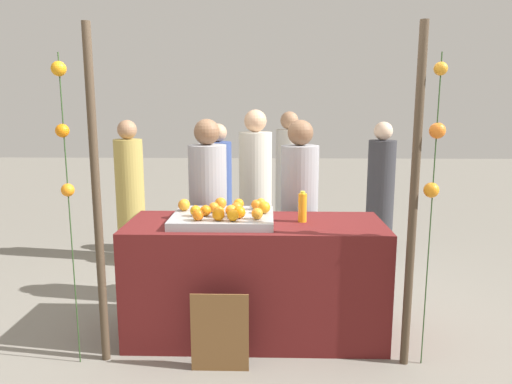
# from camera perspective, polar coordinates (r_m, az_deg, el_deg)

# --- Properties ---
(ground_plane) EXTENTS (24.00, 24.00, 0.00)m
(ground_plane) POSITION_cam_1_polar(r_m,az_deg,el_deg) (3.88, -0.06, -16.36)
(ground_plane) COLOR gray
(stall_counter) EXTENTS (1.90, 0.73, 0.89)m
(stall_counter) POSITION_cam_1_polar(r_m,az_deg,el_deg) (3.71, -0.06, -10.25)
(stall_counter) COLOR #5B1919
(stall_counter) RESTS_ON ground_plane
(orange_tray) EXTENTS (0.74, 0.59, 0.06)m
(orange_tray) POSITION_cam_1_polar(r_m,az_deg,el_deg) (3.58, -3.92, -3.08)
(orange_tray) COLOR #9EA0A5
(orange_tray) RESTS_ON stall_counter
(orange_0) EXTENTS (0.09, 0.09, 0.09)m
(orange_0) POSITION_cam_1_polar(r_m,az_deg,el_deg) (3.58, 0.97, -1.84)
(orange_0) COLOR orange
(orange_0) RESTS_ON orange_tray
(orange_1) EXTENTS (0.08, 0.08, 0.08)m
(orange_1) POSITION_cam_1_polar(r_m,az_deg,el_deg) (3.49, -2.97, -2.22)
(orange_1) COLOR orange
(orange_1) RESTS_ON orange_tray
(orange_2) EXTENTS (0.08, 0.08, 0.08)m
(orange_2) POSITION_cam_1_polar(r_m,az_deg,el_deg) (3.39, -6.88, -2.71)
(orange_2) COLOR orange
(orange_2) RESTS_ON orange_tray
(orange_3) EXTENTS (0.09, 0.09, 0.09)m
(orange_3) POSITION_cam_1_polar(r_m,az_deg,el_deg) (3.71, -8.52, -1.52)
(orange_3) COLOR orange
(orange_3) RESTS_ON orange_tray
(orange_4) EXTENTS (0.08, 0.08, 0.08)m
(orange_4) POSITION_cam_1_polar(r_m,az_deg,el_deg) (3.74, -2.06, -1.39)
(orange_4) COLOR orange
(orange_4) RESTS_ON orange_tray
(orange_5) EXTENTS (0.09, 0.09, 0.09)m
(orange_5) POSITION_cam_1_polar(r_m,az_deg,el_deg) (3.74, -4.22, -1.34)
(orange_5) COLOR orange
(orange_5) RESTS_ON orange_tray
(orange_6) EXTENTS (0.08, 0.08, 0.08)m
(orange_6) POSITION_cam_1_polar(r_m,az_deg,el_deg) (3.62, -5.01, -1.84)
(orange_6) COLOR orange
(orange_6) RESTS_ON orange_tray
(orange_7) EXTENTS (0.08, 0.08, 0.08)m
(orange_7) POSITION_cam_1_polar(r_m,az_deg,el_deg) (3.71, 0.03, -1.51)
(orange_7) COLOR orange
(orange_7) RESTS_ON orange_tray
(orange_8) EXTENTS (0.08, 0.08, 0.08)m
(orange_8) POSITION_cam_1_polar(r_m,az_deg,el_deg) (3.52, -7.17, -2.23)
(orange_8) COLOR orange
(orange_8) RESTS_ON orange_tray
(orange_9) EXTENTS (0.09, 0.09, 0.09)m
(orange_9) POSITION_cam_1_polar(r_m,az_deg,el_deg) (3.37, -4.47, -2.68)
(orange_9) COLOR orange
(orange_9) RESTS_ON orange_tray
(orange_10) EXTENTS (0.09, 0.09, 0.09)m
(orange_10) POSITION_cam_1_polar(r_m,az_deg,el_deg) (3.43, -1.98, -2.42)
(orange_10) COLOR orange
(orange_10) RESTS_ON orange_tray
(orange_11) EXTENTS (0.08, 0.08, 0.08)m
(orange_11) POSITION_cam_1_polar(r_m,az_deg,el_deg) (3.40, 0.15, -2.58)
(orange_11) COLOR orange
(orange_11) RESTS_ON orange_tray
(orange_12) EXTENTS (0.07, 0.07, 0.07)m
(orange_12) POSITION_cam_1_polar(r_m,az_deg,el_deg) (3.79, 0.58, -1.28)
(orange_12) COLOR orange
(orange_12) RESTS_ON orange_tray
(orange_13) EXTENTS (0.08, 0.08, 0.08)m
(orange_13) POSITION_cam_1_polar(r_m,az_deg,el_deg) (3.52, -5.99, -2.20)
(orange_13) COLOR orange
(orange_13) RESTS_ON orange_tray
(orange_14) EXTENTS (0.08, 0.08, 0.08)m
(orange_14) POSITION_cam_1_polar(r_m,az_deg,el_deg) (3.47, -4.44, -2.33)
(orange_14) COLOR orange
(orange_14) RESTS_ON orange_tray
(orange_15) EXTENTS (0.08, 0.08, 0.08)m
(orange_15) POSITION_cam_1_polar(r_m,az_deg,el_deg) (3.58, -2.33, -1.89)
(orange_15) COLOR orange
(orange_15) RESTS_ON orange_tray
(orange_16) EXTENTS (0.08, 0.08, 0.08)m
(orange_16) POSITION_cam_1_polar(r_m,az_deg,el_deg) (3.35, -2.74, -2.76)
(orange_16) COLOR orange
(orange_16) RESTS_ON orange_tray
(juice_bottle) EXTENTS (0.06, 0.06, 0.23)m
(juice_bottle) POSITION_cam_1_polar(r_m,az_deg,el_deg) (3.58, 5.52, -1.83)
(juice_bottle) COLOR orange
(juice_bottle) RESTS_ON stall_counter
(chalkboard_sign) EXTENTS (0.38, 0.03, 0.55)m
(chalkboard_sign) POSITION_cam_1_polar(r_m,az_deg,el_deg) (3.31, -4.30, -16.33)
(chalkboard_sign) COLOR brown
(chalkboard_sign) RESTS_ON ground_plane
(vendor_left) EXTENTS (0.33, 0.33, 1.63)m
(vendor_left) POSITION_cam_1_polar(r_m,az_deg,el_deg) (4.21, -5.65, -3.28)
(vendor_left) COLOR #99999E
(vendor_left) RESTS_ON ground_plane
(vendor_right) EXTENTS (0.32, 0.32, 1.62)m
(vendor_right) POSITION_cam_1_polar(r_m,az_deg,el_deg) (4.23, 5.12, -3.27)
(vendor_right) COLOR #99999E
(vendor_right) RESTS_ON ground_plane
(crowd_person_0) EXTENTS (0.33, 0.33, 1.65)m
(crowd_person_0) POSITION_cam_1_polar(r_m,az_deg,el_deg) (6.10, 3.88, 1.19)
(crowd_person_0) COLOR beige
(crowd_person_0) RESTS_ON ground_plane
(crowd_person_1) EXTENTS (0.32, 0.32, 1.57)m
(crowd_person_1) POSITION_cam_1_polar(r_m,az_deg,el_deg) (5.58, -14.67, -0.40)
(crowd_person_1) COLOR tan
(crowd_person_1) RESTS_ON ground_plane
(crowd_person_2) EXTENTS (0.31, 0.31, 1.55)m
(crowd_person_2) POSITION_cam_1_polar(r_m,az_deg,el_deg) (5.71, 14.51, -0.26)
(crowd_person_2) COLOR #333338
(crowd_person_2) RESTS_ON ground_plane
(crowd_person_3) EXTENTS (0.34, 0.34, 1.69)m
(crowd_person_3) POSITION_cam_1_polar(r_m,az_deg,el_deg) (5.02, -0.07, -0.61)
(crowd_person_3) COLOR beige
(crowd_person_3) RESTS_ON ground_plane
(crowd_person_4) EXTENTS (0.31, 0.31, 1.53)m
(crowd_person_4) POSITION_cam_1_polar(r_m,az_deg,el_deg) (5.57, -4.44, -0.33)
(crowd_person_4) COLOR #384C8C
(crowd_person_4) RESTS_ON ground_plane
(canopy_post_left) EXTENTS (0.06, 0.06, 2.25)m
(canopy_post_left) POSITION_cam_1_polar(r_m,az_deg,el_deg) (3.32, -18.34, -0.98)
(canopy_post_left) COLOR #473828
(canopy_post_left) RESTS_ON ground_plane
(canopy_post_right) EXTENTS (0.06, 0.06, 2.25)m
(canopy_post_right) POSITION_cam_1_polar(r_m,az_deg,el_deg) (3.26, 18.15, -1.17)
(canopy_post_right) COLOR #473828
(canopy_post_right) RESTS_ON ground_plane
(garland_strand_left) EXTENTS (0.09, 0.09, 2.06)m
(garland_strand_left) POSITION_cam_1_polar(r_m,az_deg,el_deg) (3.27, -21.89, 6.77)
(garland_strand_left) COLOR #2D4C23
(garland_strand_left) RESTS_ON ground_plane
(garland_strand_right) EXTENTS (0.11, 0.10, 2.06)m
(garland_strand_right) POSITION_cam_1_polar(r_m,az_deg,el_deg) (3.25, 20.51, 5.50)
(garland_strand_right) COLOR #2D4C23
(garland_strand_right) RESTS_ON ground_plane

